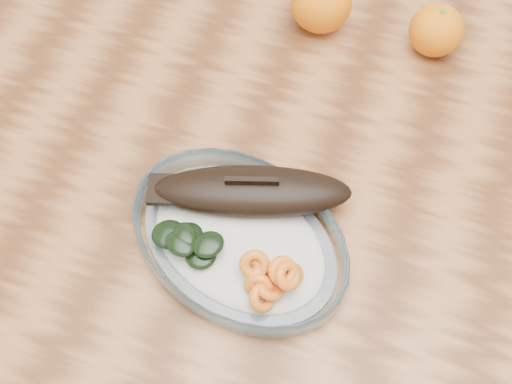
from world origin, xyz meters
The scene contains 5 objects.
ground centered at (0.00, 0.00, 0.00)m, with size 3.00×3.00×0.00m, color slate.
dining_table centered at (0.00, 0.00, 0.65)m, with size 1.20×0.80×0.75m.
plated_meal centered at (-0.07, -0.12, 0.77)m, with size 0.61×0.61×0.08m.
orange_left centered at (-0.08, 0.23, 0.79)m, with size 0.08×0.08×0.08m, color #FF6705.
orange_right centered at (0.08, 0.24, 0.79)m, with size 0.07×0.07×0.07m, color #FF6705.
Camera 1 is at (0.05, -0.40, 1.42)m, focal length 45.00 mm.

